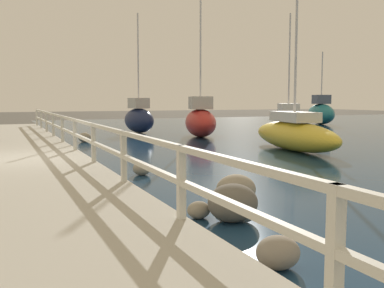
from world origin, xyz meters
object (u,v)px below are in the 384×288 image
sailboat_yellow (294,134)px  sailboat_red (200,120)px  sailboat_teal (321,113)px  sailboat_navy (139,118)px  sailboat_gray (288,122)px

sailboat_yellow → sailboat_red: sailboat_red is taller
sailboat_teal → sailboat_navy: sailboat_navy is taller
sailboat_teal → sailboat_red: 15.04m
sailboat_red → sailboat_navy: sailboat_red is taller
sailboat_teal → sailboat_navy: size_ratio=0.82×
sailboat_yellow → sailboat_red: size_ratio=0.76×
sailboat_red → sailboat_gray: (5.63, 0.39, -0.21)m
sailboat_teal → sailboat_gray: 10.13m
sailboat_yellow → sailboat_teal: bearing=56.9°
sailboat_yellow → sailboat_navy: 11.23m
sailboat_teal → sailboat_gray: bearing=-117.6°
sailboat_red → sailboat_gray: size_ratio=1.22×
sailboat_red → sailboat_navy: 4.45m
sailboat_yellow → sailboat_gray: (4.95, 7.33, 0.04)m
sailboat_teal → sailboat_red: sailboat_red is taller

